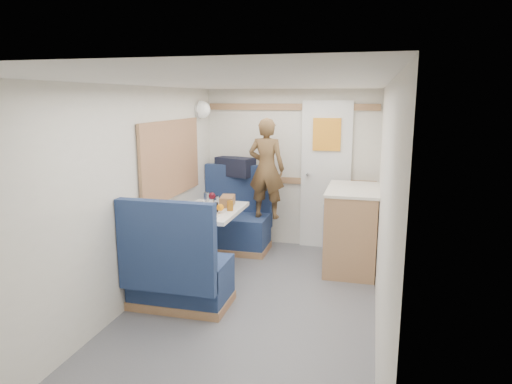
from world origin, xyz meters
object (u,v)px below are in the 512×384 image
(person, at_px, (266,169))
(tray, at_px, (202,217))
(duffel_bag, at_px, (235,167))
(salt_grinder, at_px, (203,204))
(pepper_grinder, at_px, (216,207))
(galley_counter, at_px, (351,228))
(bench_near, at_px, (178,276))
(dinette_table, at_px, (210,223))
(tumbler_right, at_px, (216,201))
(cheese_block, at_px, (203,211))
(tumbler_left, at_px, (184,211))
(tumbler_mid, at_px, (206,197))
(dome_light, at_px, (202,110))
(bread_loaf, at_px, (227,201))
(wine_glass, at_px, (212,196))
(beer_glass, at_px, (230,206))
(bench_far, at_px, (234,226))
(orange_fruit, at_px, (220,208))

(person, relative_size, tray, 3.88)
(duffel_bag, height_order, salt_grinder, duffel_bag)
(pepper_grinder, bearing_deg, galley_counter, 24.43)
(bench_near, xyz_separation_m, galley_counter, (1.47, 1.41, 0.17))
(duffel_bag, bearing_deg, dinette_table, -67.36)
(bench_near, distance_m, tumbler_right, 1.15)
(pepper_grinder, bearing_deg, cheese_block, -126.80)
(salt_grinder, bearing_deg, person, 56.79)
(bench_near, distance_m, tumbler_left, 0.71)
(duffel_bag, xyz_separation_m, tumbler_mid, (-0.12, -0.75, -0.25))
(tumbler_left, bearing_deg, bench_near, -73.71)
(dome_light, height_order, pepper_grinder, dome_light)
(tumbler_mid, bearing_deg, bread_loaf, -27.87)
(wine_glass, bearing_deg, beer_glass, -20.44)
(wine_glass, xyz_separation_m, tumbler_right, (0.01, 0.10, -0.07))
(bench_near, height_order, duffel_bag, duffel_bag)
(wine_glass, bearing_deg, bench_near, -89.56)
(beer_glass, bearing_deg, bench_near, -104.53)
(tray, height_order, tumbler_right, tumbler_right)
(bench_far, relative_size, tumbler_mid, 10.33)
(bench_far, xyz_separation_m, wine_glass, (-0.01, -0.77, 0.54))
(dome_light, bearing_deg, beer_glass, -53.99)
(cheese_block, bearing_deg, beer_glass, 42.81)
(bench_near, height_order, tray, bench_near)
(cheese_block, height_order, salt_grinder, salt_grinder)
(dome_light, distance_m, bread_loaf, 1.27)
(dinette_table, height_order, cheese_block, cheese_block)
(wine_glass, bearing_deg, orange_fruit, -51.13)
(person, distance_m, wine_glass, 0.88)
(tray, xyz_separation_m, wine_glass, (-0.06, 0.45, 0.11))
(tumbler_left, bearing_deg, salt_grinder, 81.63)
(galley_counter, distance_m, person, 1.23)
(bench_near, xyz_separation_m, tumbler_right, (0.01, 1.05, 0.47))
(bench_far, height_order, tray, bench_far)
(wine_glass, xyz_separation_m, beer_glass, (0.23, -0.09, -0.07))
(tumbler_mid, relative_size, beer_glass, 0.96)
(person, bearing_deg, bench_far, -2.06)
(tumbler_mid, bearing_deg, pepper_grinder, -58.07)
(galley_counter, relative_size, tumbler_left, 7.97)
(bench_near, height_order, galley_counter, bench_near)
(dome_light, distance_m, wine_glass, 1.24)
(orange_fruit, bearing_deg, tray, -111.89)
(tumbler_mid, height_order, tumbler_right, tumbler_right)
(tumbler_left, bearing_deg, cheese_block, 45.22)
(dinette_table, relative_size, bench_far, 0.88)
(person, relative_size, tumbler_right, 11.19)
(tumbler_left, height_order, tumbler_mid, tumbler_left)
(bench_far, height_order, bench_near, same)
(tray, distance_m, tumbler_right, 0.55)
(duffel_bag, distance_m, pepper_grinder, 1.23)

